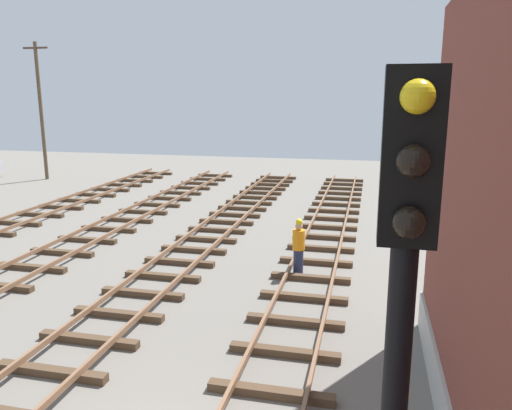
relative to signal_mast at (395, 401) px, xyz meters
The scene contains 3 objects.
signal_mast is the anchor object (origin of this frame).
utility_pole_far 34.80m from the signal_mast, 129.54° to the left, with size 1.80×0.24×9.16m.
track_worker_foreground 12.59m from the signal_mast, 101.09° to the left, with size 0.40×0.40×1.87m.
Camera 1 is at (2.66, -5.25, 5.70)m, focal length 34.86 mm.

